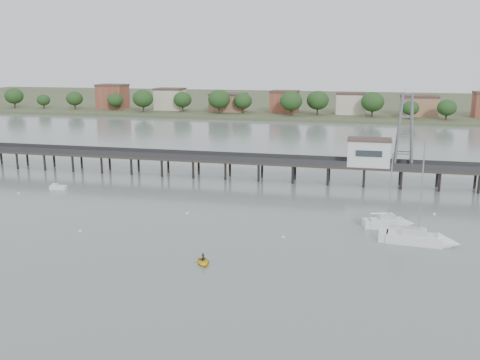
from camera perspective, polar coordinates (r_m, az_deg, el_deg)
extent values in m
plane|color=slate|center=(57.34, -13.30, -13.11)|extent=(500.00, 500.00, 0.00)
cube|color=#2D2823|center=(110.47, 0.42, 2.03)|extent=(150.00, 5.00, 0.50)
cube|color=#333335|center=(108.02, 0.14, 2.21)|extent=(150.00, 0.12, 1.10)
cube|color=#333335|center=(112.62, 0.69, 2.66)|extent=(150.00, 0.12, 1.10)
cylinder|color=black|center=(109.05, 0.20, 0.83)|extent=(0.50, 0.50, 4.40)
cylinder|color=black|center=(112.67, 0.63, 1.24)|extent=(0.50, 0.50, 4.40)
cube|color=silver|center=(107.35, 13.57, 2.83)|extent=(8.00, 5.00, 5.00)
cube|color=#4C3833|center=(106.93, 13.65, 4.22)|extent=(8.40, 5.40, 0.30)
cube|color=slate|center=(106.24, 17.45, 8.83)|extent=(1.80, 1.80, 0.30)
cube|color=silver|center=(106.19, 17.48, 9.23)|extent=(0.90, 0.90, 1.20)
cube|color=white|center=(77.15, 18.03, -6.09)|extent=(7.48, 3.46, 1.65)
cone|color=white|center=(77.33, 21.40, -6.31)|extent=(3.26, 3.08, 2.82)
cube|color=silver|center=(76.79, 18.09, -5.26)|extent=(3.41, 2.54, 0.75)
cylinder|color=#A5A8AA|center=(75.08, 18.82, -0.60)|extent=(0.18, 0.18, 13.61)
cylinder|color=#A5A8AA|center=(76.62, 17.21, -4.80)|extent=(4.23, 0.50, 0.12)
cube|color=white|center=(82.92, 15.29, -4.56)|extent=(5.68, 3.55, 1.65)
cone|color=white|center=(84.07, 17.43, -4.46)|extent=(2.73, 2.63, 2.06)
cube|color=silver|center=(82.58, 15.34, -3.79)|extent=(2.74, 2.28, 0.75)
cylinder|color=#A5A8AA|center=(81.52, 15.78, -0.66)|extent=(0.18, 0.18, 9.95)
cylinder|color=#A5A8AA|center=(82.14, 14.78, -3.44)|extent=(2.99, 1.04, 0.12)
cube|color=white|center=(108.29, -18.81, -0.78)|extent=(3.22, 1.59, 0.86)
cube|color=silver|center=(108.48, -19.16, -0.50)|extent=(1.13, 1.13, 0.52)
imported|color=yellow|center=(66.71, -3.94, -8.92)|extent=(2.18, 1.44, 2.97)
imported|color=black|center=(66.71, -3.94, -8.92)|extent=(0.48, 1.20, 0.28)
ellipsoid|color=#F2E8BC|center=(107.50, -22.54, -1.31)|extent=(0.56, 0.56, 0.39)
ellipsoid|color=#F2E8BC|center=(87.15, -5.63, -3.56)|extent=(0.56, 0.56, 0.39)
ellipsoid|color=#F2E8BC|center=(81.62, -16.69, -5.23)|extent=(0.56, 0.56, 0.39)
ellipsoid|color=#F2E8BC|center=(75.88, 4.63, -6.10)|extent=(0.56, 0.56, 0.39)
ellipsoid|color=#F2E8BC|center=(91.86, 20.01, -3.44)|extent=(0.56, 0.56, 0.39)
cube|color=#475133|center=(292.75, 8.52, 8.17)|extent=(500.00, 170.00, 1.40)
cube|color=brown|center=(256.25, -13.42, 8.45)|extent=(13.00, 10.50, 9.00)
cube|color=brown|center=(245.09, -7.48, 8.49)|extent=(13.00, 10.50, 9.00)
cube|color=brown|center=(236.99, -1.29, 8.44)|extent=(13.00, 10.50, 9.00)
cube|color=brown|center=(232.04, 4.77, 8.30)|extent=(13.00, 10.50, 9.00)
cube|color=brown|center=(229.63, 11.76, 8.02)|extent=(13.00, 10.50, 9.00)
cube|color=brown|center=(230.52, 18.54, 7.64)|extent=(13.00, 10.50, 9.00)
ellipsoid|color=#213E19|center=(260.85, -20.58, 8.12)|extent=(8.00, 8.00, 6.80)
ellipsoid|color=#213E19|center=(218.88, 6.91, 8.04)|extent=(8.00, 8.00, 6.80)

